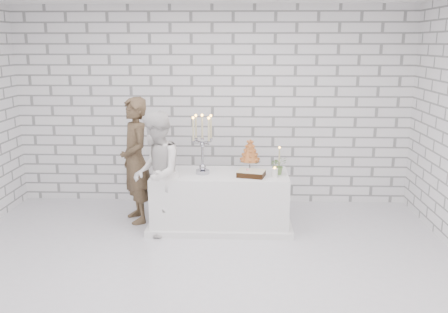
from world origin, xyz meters
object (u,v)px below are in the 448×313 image
(cake_table, at_px, (220,200))
(candelabra, at_px, (202,144))
(groom, at_px, (135,160))
(croquembouche, at_px, (250,155))
(bride, at_px, (157,174))

(cake_table, xyz_separation_m, candelabra, (-0.23, -0.04, 0.78))
(candelabra, bearing_deg, groom, 167.10)
(croquembouche, bearing_deg, cake_table, -161.28)
(groom, relative_size, candelabra, 2.18)
(bride, xyz_separation_m, croquembouche, (1.20, 0.41, 0.17))
(cake_table, height_order, bride, bride)
(groom, relative_size, croquembouche, 3.89)
(cake_table, distance_m, croquembouche, 0.73)
(bride, bearing_deg, candelabra, 105.48)
(groom, xyz_separation_m, croquembouche, (1.57, -0.05, 0.10))
(candelabra, relative_size, croquembouche, 1.79)
(cake_table, distance_m, candelabra, 0.81)
(groom, xyz_separation_m, candelabra, (0.94, -0.22, 0.28))
(cake_table, bearing_deg, candelabra, -171.39)
(groom, distance_m, croquembouche, 1.57)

